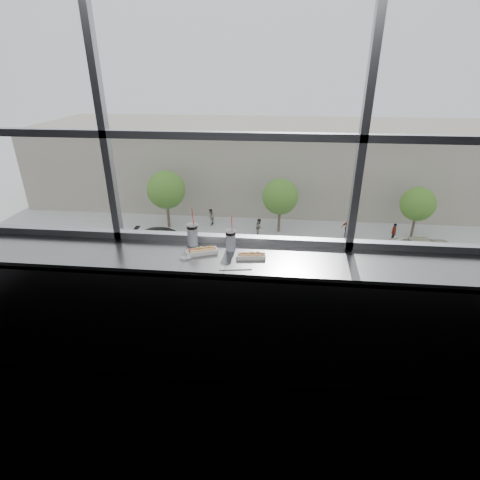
# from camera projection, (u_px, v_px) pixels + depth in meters

# --- Properties ---
(wall_back_lower) EXTENTS (6.00, 0.00, 6.00)m
(wall_back_lower) POSITION_uv_depth(u_px,v_px,m) (231.00, 295.00, 3.48)
(wall_back_lower) COLOR black
(wall_back_lower) RESTS_ON ground
(window_glass) EXTENTS (6.00, 0.00, 6.00)m
(window_glass) POSITION_uv_depth(u_px,v_px,m) (229.00, 94.00, 2.76)
(window_glass) COLOR silver
(window_glass) RESTS_ON ground
(window_mullions) EXTENTS (6.00, 0.08, 2.40)m
(window_mullions) POSITION_uv_depth(u_px,v_px,m) (229.00, 94.00, 2.74)
(window_mullions) COLOR gray
(window_mullions) RESTS_ON ground
(counter) EXTENTS (6.00, 0.55, 0.06)m
(counter) POSITION_uv_depth(u_px,v_px,m) (226.00, 260.00, 3.01)
(counter) COLOR gray
(counter) RESTS_ON ground
(counter_fascia) EXTENTS (6.00, 0.04, 1.04)m
(counter_fascia) POSITION_uv_depth(u_px,v_px,m) (223.00, 332.00, 3.00)
(counter_fascia) COLOR gray
(counter_fascia) RESTS_ON ground
(hotdog_tray_left) EXTENTS (0.27, 0.17, 0.06)m
(hotdog_tray_left) POSITION_uv_depth(u_px,v_px,m) (202.00, 251.00, 3.03)
(hotdog_tray_left) COLOR white
(hotdog_tray_left) RESTS_ON counter
(hotdog_tray_right) EXTENTS (0.23, 0.10, 0.06)m
(hotdog_tray_right) POSITION_uv_depth(u_px,v_px,m) (251.00, 256.00, 2.96)
(hotdog_tray_right) COLOR white
(hotdog_tray_right) RESTS_ON counter
(soda_cup_left) EXTENTS (0.10, 0.10, 0.35)m
(soda_cup_left) POSITION_uv_depth(u_px,v_px,m) (192.00, 234.00, 3.15)
(soda_cup_left) COLOR white
(soda_cup_left) RESTS_ON counter
(soda_cup_right) EXTENTS (0.09, 0.09, 0.32)m
(soda_cup_right) POSITION_uv_depth(u_px,v_px,m) (231.00, 239.00, 3.07)
(soda_cup_right) COLOR white
(soda_cup_right) RESTS_ON counter
(loose_straw) EXTENTS (0.24, 0.04, 0.01)m
(loose_straw) POSITION_uv_depth(u_px,v_px,m) (236.00, 269.00, 2.80)
(loose_straw) COLOR white
(loose_straw) RESTS_ON counter
(wrapper) EXTENTS (0.10, 0.07, 0.02)m
(wrapper) POSITION_uv_depth(u_px,v_px,m) (185.00, 258.00, 2.95)
(wrapper) COLOR silver
(wrapper) RESTS_ON counter
(plaza_ground) EXTENTS (120.00, 120.00, 0.00)m
(plaza_ground) POSITION_uv_depth(u_px,v_px,m) (274.00, 183.00, 47.58)
(plaza_ground) COLOR #BABABA
(plaza_ground) RESTS_ON ground
(plaza_near) EXTENTS (50.00, 14.00, 0.04)m
(plaza_near) POSITION_uv_depth(u_px,v_px,m) (256.00, 445.00, 14.66)
(plaza_near) COLOR #BABABA
(plaza_near) RESTS_ON plaza_ground
(street_asphalt) EXTENTS (80.00, 10.00, 0.06)m
(street_asphalt) POSITION_uv_depth(u_px,v_px,m) (268.00, 276.00, 26.38)
(street_asphalt) COLOR black
(street_asphalt) RESTS_ON plaza_ground
(far_sidewalk) EXTENTS (80.00, 6.00, 0.04)m
(far_sidewalk) POSITION_uv_depth(u_px,v_px,m) (271.00, 231.00, 33.60)
(far_sidewalk) COLOR #BABABA
(far_sidewalk) RESTS_ON plaza_ground
(far_building) EXTENTS (50.00, 14.00, 8.00)m
(far_building) POSITION_uv_depth(u_px,v_px,m) (275.00, 162.00, 40.93)
(far_building) COLOR gray
(far_building) RESTS_ON plaza_ground
(car_far_a) EXTENTS (2.84, 6.07, 1.98)m
(car_far_a) POSITION_uv_depth(u_px,v_px,m) (165.00, 235.00, 30.35)
(car_far_a) COLOR black
(car_far_a) RESTS_ON street_asphalt
(car_near_b) EXTENTS (3.00, 6.64, 2.17)m
(car_near_b) POSITION_uv_depth(u_px,v_px,m) (181.00, 289.00, 22.78)
(car_near_b) COLOR black
(car_near_b) RESTS_ON street_asphalt
(car_near_c) EXTENTS (3.51, 7.09, 2.28)m
(car_near_c) POSITION_uv_depth(u_px,v_px,m) (280.00, 294.00, 22.20)
(car_near_c) COLOR #822C00
(car_near_c) RESTS_ON street_asphalt
(car_near_d) EXTENTS (3.15, 6.29, 2.02)m
(car_near_d) POSITION_uv_depth(u_px,v_px,m) (390.00, 302.00, 21.67)
(car_near_d) COLOR white
(car_near_d) RESTS_ON street_asphalt
(car_far_c) EXTENTS (3.31, 6.52, 2.09)m
(car_far_c) POSITION_uv_depth(u_px,v_px,m) (427.00, 246.00, 28.43)
(car_far_c) COLOR white
(car_far_c) RESTS_ON street_asphalt
(car_near_a) EXTENTS (2.88, 6.80, 2.26)m
(car_near_a) POSITION_uv_depth(u_px,v_px,m) (28.00, 280.00, 23.68)
(car_near_a) COLOR white
(car_near_a) RESTS_ON street_asphalt
(pedestrian_d) EXTENTS (0.64, 0.85, 1.92)m
(pedestrian_d) POSITION_uv_depth(u_px,v_px,m) (394.00, 231.00, 31.26)
(pedestrian_d) COLOR #66605B
(pedestrian_d) RESTS_ON far_sidewalk
(pedestrian_c) EXTENTS (0.92, 0.69, 2.06)m
(pedestrian_c) POSITION_uv_depth(u_px,v_px,m) (347.00, 226.00, 32.01)
(pedestrian_c) COLOR #66605B
(pedestrian_c) RESTS_ON far_sidewalk
(pedestrian_b) EXTENTS (0.62, 0.82, 1.85)m
(pedestrian_b) POSITION_uv_depth(u_px,v_px,m) (259.00, 225.00, 32.39)
(pedestrian_b) COLOR #66605B
(pedestrian_b) RESTS_ON far_sidewalk
(pedestrian_a) EXTENTS (0.62, 0.83, 1.87)m
(pedestrian_a) POSITION_uv_depth(u_px,v_px,m) (211.00, 216.00, 34.51)
(pedestrian_a) COLOR #66605B
(pedestrian_a) RESTS_ON far_sidewalk
(tree_left) EXTENTS (3.39, 3.39, 5.29)m
(tree_left) POSITION_uv_depth(u_px,v_px,m) (166.00, 190.00, 32.96)
(tree_left) COLOR #47382B
(tree_left) RESTS_ON far_sidewalk
(tree_center) EXTENTS (3.11, 3.11, 4.86)m
(tree_center) POSITION_uv_depth(u_px,v_px,m) (280.00, 197.00, 32.15)
(tree_center) COLOR #47382B
(tree_center) RESTS_ON far_sidewalk
(tree_right) EXTENTS (2.87, 2.87, 4.48)m
(tree_right) POSITION_uv_depth(u_px,v_px,m) (418.00, 204.00, 31.20)
(tree_right) COLOR #47382B
(tree_right) RESTS_ON far_sidewalk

